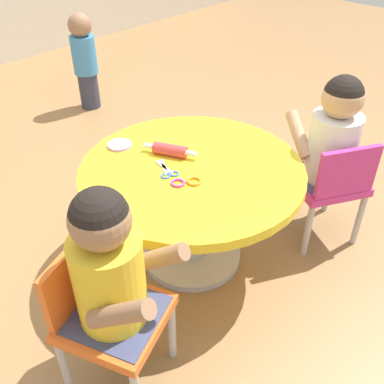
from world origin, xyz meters
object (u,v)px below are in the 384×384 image
Objects in this scene: child_chair_left at (106,313)px; seated_child_right at (334,134)px; child_chair_right at (329,183)px; rolling_pin at (170,150)px; craft_scissors at (167,171)px; toddler_standing at (85,59)px; seated_child_left at (109,266)px; craft_table at (192,191)px.

seated_child_right is at bearing -6.55° from child_chair_left.
child_chair_right is at bearing -120.75° from seated_child_right.
rolling_pin is 1.54× the size of craft_scissors.
toddler_standing is (0.13, 1.98, 0.05)m from child_chair_right.
toddler_standing reaches higher than craft_scissors.
seated_child_left is at bearing 175.25° from seated_child_right.
toddler_standing reaches higher than rolling_pin.
craft_scissors is at bearing 152.06° from craft_table.
child_chair_left reaches higher than craft_table.
seated_child_right reaches higher than rolling_pin.
toddler_standing is (0.11, 1.95, -0.17)m from seated_child_right.
child_chair_left is 0.23m from seated_child_left.
child_chair_right reaches higher than craft_scissors.
child_chair_left is 0.59m from craft_scissors.
craft_scissors is at bearing 150.05° from seated_child_right.
rolling_pin is at bearing 39.80° from craft_scissors.
toddler_standing is at bearing 55.33° from child_chair_left.
seated_child_right is at bearing -4.75° from seated_child_left.
craft_table is 0.63m from child_chair_right.
craft_table is at bearing 17.14° from child_chair_left.
toddler_standing is at bearing 64.80° from craft_scissors.
child_chair_left is 3.76× the size of craft_scissors.
craft_table is 0.65m from seated_child_right.
child_chair_right is at bearing -6.59° from seated_child_left.
craft_table is 0.15m from craft_scissors.
rolling_pin is at bearing 140.27° from seated_child_right.
child_chair_right is (0.52, -0.35, -0.06)m from craft_table.
rolling_pin reaches higher than craft_table.
craft_scissors is at bearing -140.20° from rolling_pin.
craft_table is at bearing -93.08° from rolling_pin.
craft_scissors is (0.50, 0.27, -0.05)m from seated_child_left.
craft_table is at bearing -27.94° from craft_scissors.
child_chair_left is at bearing -155.49° from craft_scissors.
seated_child_right reaches higher than craft_scissors.
seated_child_left is 0.57m from craft_scissors.
seated_child_right is 3.58× the size of craft_scissors.
seated_child_right reaches higher than toddler_standing.
craft_scissors is at bearing 28.54° from seated_child_left.
craft_table is 1.67× the size of child_chair_right.
child_chair_right is 0.23m from seated_child_right.
child_chair_right reaches higher than rolling_pin.
toddler_standing is (1.26, 1.82, 0.05)m from child_chair_left.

